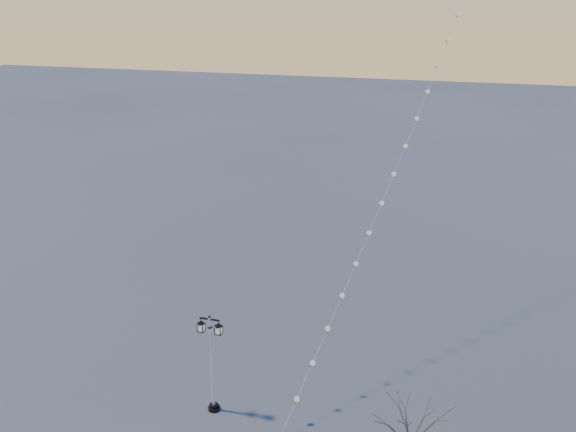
% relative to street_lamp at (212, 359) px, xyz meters
% --- Properties ---
extents(street_lamp, '(1.46, 0.64, 5.77)m').
position_rel_street_lamp_xyz_m(street_lamp, '(0.00, 0.00, 0.00)').
color(street_lamp, black).
rests_on(street_lamp, ground).
extents(bare_tree, '(2.69, 2.69, 4.45)m').
position_rel_street_lamp_xyz_m(bare_tree, '(10.54, -1.92, -0.10)').
color(bare_tree, '#4C4334').
rests_on(bare_tree, ground).
extents(kite_train, '(11.40, 39.67, 40.23)m').
position_rel_street_lamp_xyz_m(kite_train, '(9.55, 18.37, 16.83)').
color(kite_train, '#38211D').
rests_on(kite_train, ground).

